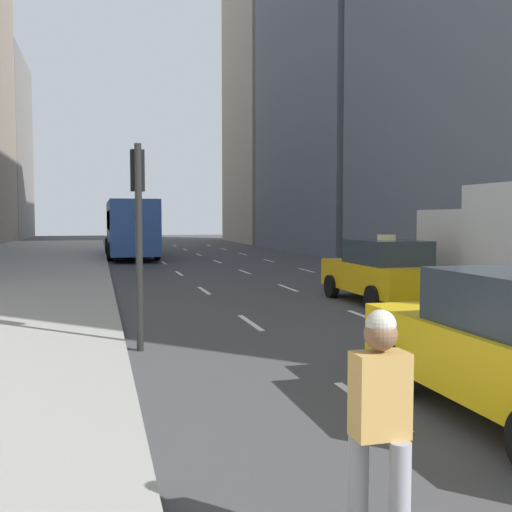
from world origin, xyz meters
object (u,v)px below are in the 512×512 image
object	(u,v)px
skateboarder	(379,428)
traffic_light_pole	(138,213)
city_bus	(130,226)
taxi_second	(383,271)

from	to	relation	value
skateboarder	traffic_light_pole	distance (m)	7.35
city_bus	skateboarder	bearing A→B (deg)	-90.12
city_bus	traffic_light_pole	xyz separation A→B (m)	(-1.14, -25.31, 0.62)
city_bus	skateboarder	distance (m)	32.45
taxi_second	traffic_light_pole	size ratio (longest dim) A/B	1.22
traffic_light_pole	city_bus	bearing A→B (deg)	87.43
city_bus	skateboarder	size ratio (longest dim) A/B	6.65
skateboarder	taxi_second	bearing A→B (deg)	63.13
taxi_second	traffic_light_pole	distance (m)	8.04
taxi_second	traffic_light_pole	xyz separation A→B (m)	(-6.75, -4.08, 1.53)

